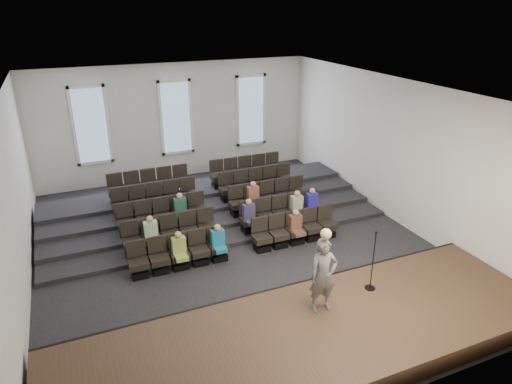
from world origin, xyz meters
TOP-DOWN VIEW (x-y plane):
  - ground at (0.00, 0.00)m, footprint 14.00×14.00m
  - ceiling at (0.00, 0.00)m, footprint 12.00×14.00m
  - wall_back at (0.00, 7.02)m, footprint 12.00×0.04m
  - wall_front at (0.00, -7.02)m, footprint 12.00×0.04m
  - wall_left at (-6.02, 0.00)m, footprint 0.04×14.00m
  - wall_right at (6.02, 0.00)m, footprint 0.04×14.00m
  - stage at (0.00, -5.10)m, footprint 11.80×3.60m
  - stage_lip at (0.00, -3.33)m, footprint 11.80×0.06m
  - risers at (0.00, 3.17)m, footprint 11.80×4.80m
  - seating_rows at (-0.00, 1.54)m, footprint 6.80×4.70m
  - windows at (0.00, 6.95)m, footprint 8.44×0.10m
  - audience at (0.35, 0.34)m, footprint 6.05×2.64m
  - speaker at (0.56, -4.50)m, footprint 0.72×0.51m
  - mic_stand at (2.14, -4.28)m, footprint 0.28×0.28m

SIDE VIEW (x-z plane):
  - ground at x=0.00m, z-range 0.00..0.00m
  - risers at x=0.00m, z-range -0.10..0.50m
  - stage at x=0.00m, z-range 0.00..0.50m
  - stage_lip at x=0.00m, z-range -0.01..0.51m
  - seating_rows at x=0.00m, z-range -0.15..1.52m
  - audience at x=0.35m, z-range 0.26..1.36m
  - mic_stand at x=2.14m, z-range 0.16..1.82m
  - speaker at x=0.56m, z-range 0.50..2.36m
  - wall_back at x=0.00m, z-range 0.00..5.00m
  - wall_front at x=0.00m, z-range 0.00..5.00m
  - wall_left at x=-6.02m, z-range 0.00..5.00m
  - wall_right at x=6.02m, z-range 0.00..5.00m
  - windows at x=0.00m, z-range 1.08..4.32m
  - ceiling at x=0.00m, z-range 5.00..5.02m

